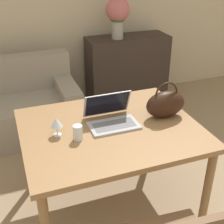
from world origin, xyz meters
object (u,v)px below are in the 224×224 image
(handbag, at_px, (166,104))
(laptop, at_px, (111,115))
(drinking_glass, at_px, (78,133))
(wine_glass, at_px, (56,123))
(flower_vase, at_px, (118,13))

(handbag, bearing_deg, laptop, 171.75)
(drinking_glass, relative_size, wine_glass, 0.79)
(handbag, bearing_deg, wine_glass, 178.94)
(flower_vase, bearing_deg, wine_glass, -122.80)
(drinking_glass, distance_m, wine_glass, 0.16)
(flower_vase, bearing_deg, laptop, -112.56)
(wine_glass, distance_m, flower_vase, 2.04)
(handbag, distance_m, flower_vase, 1.76)
(drinking_glass, bearing_deg, wine_glass, 140.93)
(wine_glass, bearing_deg, drinking_glass, -39.07)
(laptop, relative_size, drinking_glass, 3.38)
(wine_glass, bearing_deg, handbag, -1.06)
(wine_glass, height_order, handbag, handbag)
(drinking_glass, relative_size, flower_vase, 0.22)
(drinking_glass, xyz_separation_m, handbag, (0.70, 0.08, 0.05))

